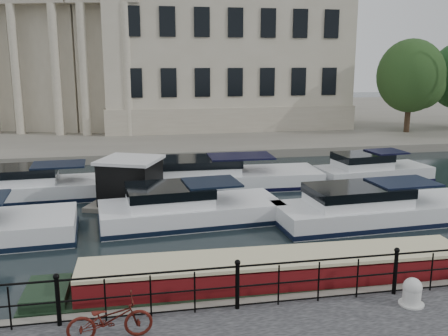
# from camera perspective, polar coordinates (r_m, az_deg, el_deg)

# --- Properties ---
(ground_plane) EXTENTS (160.00, 160.00, 0.00)m
(ground_plane) POSITION_cam_1_polar(r_m,az_deg,el_deg) (14.38, -0.46, -13.55)
(ground_plane) COLOR black
(ground_plane) RESTS_ON ground
(far_bank) EXTENTS (120.00, 42.00, 0.55)m
(far_bank) POSITION_cam_1_polar(r_m,az_deg,el_deg) (52.13, -8.28, 5.54)
(far_bank) COLOR #6B665B
(far_bank) RESTS_ON ground_plane
(railing) EXTENTS (24.14, 0.14, 1.22)m
(railing) POSITION_cam_1_polar(r_m,az_deg,el_deg) (11.87, 1.54, -12.97)
(railing) COLOR black
(railing) RESTS_ON near_quay
(civic_building) EXTENTS (53.55, 31.84, 16.85)m
(civic_building) POSITION_cam_1_polar(r_m,az_deg,el_deg) (47.47, -9.52, 13.03)
(civic_building) COLOR #ADA38C
(civic_building) RESTS_ON far_bank
(bicycle) EXTENTS (1.79, 0.73, 0.92)m
(bicycle) POSITION_cam_1_polar(r_m,az_deg,el_deg) (11.04, -12.92, -16.46)
(bicycle) COLOR #44110C
(bicycle) RESTS_ON near_quay
(mooring_bollard) EXTENTS (0.60, 0.60, 0.67)m
(mooring_bollard) POSITION_cam_1_polar(r_m,az_deg,el_deg) (12.98, 20.70, -13.14)
(mooring_bollard) COLOR beige
(mooring_bollard) RESTS_ON near_quay
(narrowboat) EXTENTS (13.01, 2.01, 1.48)m
(narrowboat) POSITION_cam_1_polar(r_m,az_deg,el_deg) (13.79, 6.04, -13.12)
(narrowboat) COLOR black
(narrowboat) RESTS_ON ground_plane
(harbour_hut) EXTENTS (4.13, 3.84, 2.20)m
(harbour_hut) POSITION_cam_1_polar(r_m,az_deg,el_deg) (22.05, -10.60, -1.88)
(harbour_hut) COLOR #6B665B
(harbour_hut) RESTS_ON ground_plane
(cabin_cruisers) EXTENTS (27.61, 9.70, 1.99)m
(cabin_cruisers) POSITION_cam_1_polar(r_m,az_deg,el_deg) (21.53, -5.90, -3.69)
(cabin_cruisers) COLOR silver
(cabin_cruisers) RESTS_ON ground_plane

